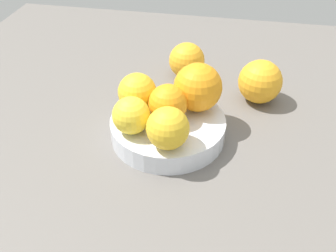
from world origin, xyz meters
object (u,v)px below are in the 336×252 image
Objects in this scene: fruit_bowl at (168,128)px; orange_in_bowl_4 at (131,115)px; orange_in_bowl_3 at (168,128)px; orange_loose_0 at (188,61)px; orange_loose_1 at (260,82)px; orange_in_bowl_2 at (168,104)px; orange_in_bowl_0 at (137,92)px; orange_in_bowl_1 at (198,87)px.

fruit_bowl is 3.22× the size of orange_in_bowl_4.
orange_in_bowl_3 reaches higher than orange_loose_0.
orange_loose_1 is (-14.78, 6.50, 0.42)cm from orange_loose_0.
orange_in_bowl_0 is at bearing -21.55° from orange_in_bowl_2.
orange_loose_1 is (-20.24, -18.45, -2.43)cm from orange_in_bowl_4.
orange_in_bowl_3 is 27.58cm from orange_loose_0.
orange_in_bowl_4 is (5.11, 4.04, -0.19)cm from orange_in_bowl_2.
orange_in_bowl_4 reaches higher than orange_loose_0.
fruit_bowl is 2.34× the size of orange_loose_1.
orange_loose_1 is at bearing -137.64° from orange_in_bowl_4.
orange_in_bowl_0 is 6.19cm from orange_in_bowl_2.
orange_in_bowl_3 is (-1.23, 6.48, 0.07)cm from orange_in_bowl_2.
orange_in_bowl_3 is at bearing 158.94° from orange_in_bowl_4.
orange_in_bowl_1 reaches higher than orange_loose_0.
orange_loose_0 is at bearing -76.56° from orange_in_bowl_1.
orange_loose_0 is (0.89, -27.39, -3.11)cm from orange_in_bowl_3.
orange_in_bowl_1 is at bearing -134.10° from orange_in_bowl_2.
orange_in_bowl_0 is at bearing -51.41° from orange_in_bowl_3.
orange_in_bowl_4 is at bearing 95.83° from orange_in_bowl_0.
orange_in_bowl_4 is at bearing -21.06° from orange_in_bowl_3.
orange_loose_1 reaches higher than orange_loose_0.
fruit_bowl is at bearing 89.05° from orange_loose_0.
fruit_bowl is 2.96× the size of orange_in_bowl_3.
orange_loose_0 is at bearing -88.15° from orange_in_bowl_3.
fruit_bowl is at bearing -79.32° from orange_in_bowl_3.
orange_in_bowl_4 is at bearing 42.36° from orange_loose_1.
orange_loose_0 is at bearing -108.12° from orange_in_bowl_0.
orange_loose_0 is at bearing -102.33° from orange_in_bowl_4.
orange_in_bowl_3 is 0.88× the size of orange_loose_0.
orange_in_bowl_2 is 6.52cm from orange_in_bowl_4.
orange_in_bowl_4 is 0.81× the size of orange_loose_0.
orange_loose_1 is at bearing -137.35° from orange_in_bowl_1.
fruit_bowl is 8.06cm from orange_in_bowl_0.
orange_in_bowl_4 is 0.73× the size of orange_loose_1.
orange_loose_1 is at bearing -136.51° from fruit_bowl.
orange_in_bowl_2 reaches higher than orange_loose_1.
fruit_bowl is 8.19cm from orange_in_bowl_4.
orange_in_bowl_3 is (3.05, 10.90, -0.86)cm from orange_in_bowl_1.
orange_in_bowl_2 is at bearing 43.61° from orange_loose_1.
orange_in_bowl_2 is at bearing 158.45° from orange_in_bowl_0.
orange_in_bowl_2 is 1.06× the size of orange_in_bowl_4.
fruit_bowl is 21.00cm from orange_loose_1.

